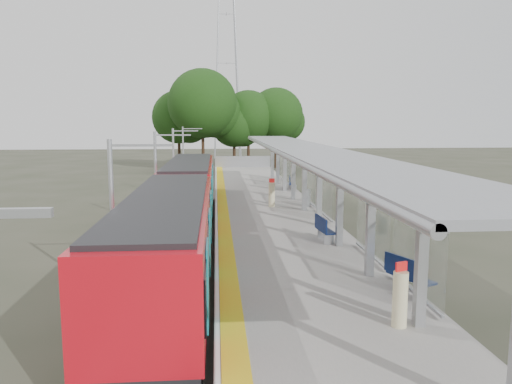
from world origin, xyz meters
TOP-DOWN VIEW (x-y plane):
  - trackbed at (-4.50, 20.00)m, footprint 3.00×70.00m
  - platform at (0.00, 20.00)m, footprint 6.00×50.00m
  - tactile_strip at (-2.55, 20.00)m, footprint 0.60×50.00m
  - end_fence at (0.00, 44.95)m, footprint 6.00×0.10m
  - train at (-4.50, 13.60)m, footprint 2.74×27.60m
  - canopy at (1.61, 16.19)m, footprint 3.27×38.00m
  - pylon at (-1.00, 73.00)m, footprint 8.00×4.00m
  - tree_cluster at (-1.68, 52.55)m, footprint 18.95×11.56m
  - catenary_masts at (-6.22, 19.00)m, footprint 2.08×48.16m
  - bench_near at (2.61, 4.29)m, footprint 1.09×1.62m
  - bench_mid at (1.53, 10.76)m, footprint 0.61×1.56m
  - bench_far at (2.56, 26.55)m, footprint 0.64×1.51m
  - info_pillar_near at (1.50, 1.98)m, footprint 0.37×0.37m
  - info_pillar_far at (0.32, 19.33)m, footprint 0.38×0.38m
  - litter_bin at (2.38, 19.40)m, footprint 0.55×0.55m

SIDE VIEW (x-z plane):
  - trackbed at x=-4.50m, z-range 0.00..0.24m
  - platform at x=0.00m, z-range 0.00..1.00m
  - tactile_strip at x=-2.55m, z-range 1.00..1.02m
  - litter_bin at x=2.38m, z-range 1.00..1.99m
  - bench_far at x=2.56m, z-range 1.03..2.03m
  - bench_mid at x=1.53m, z-range 1.03..2.07m
  - bench_near at x=2.61m, z-range 1.03..2.10m
  - end_fence at x=0.00m, z-range 1.00..2.20m
  - info_pillar_near at x=1.50m, z-range 0.89..2.52m
  - info_pillar_far at x=0.32m, z-range 0.89..2.56m
  - train at x=-4.50m, z-range 0.24..3.86m
  - catenary_masts at x=-6.22m, z-range 0.21..5.61m
  - canopy at x=1.61m, z-range 2.37..6.03m
  - tree_cluster at x=-1.68m, z-range 0.90..12.99m
  - pylon at x=-1.00m, z-range 0.00..38.00m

